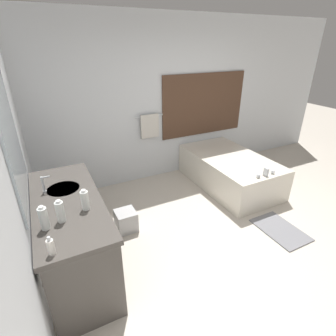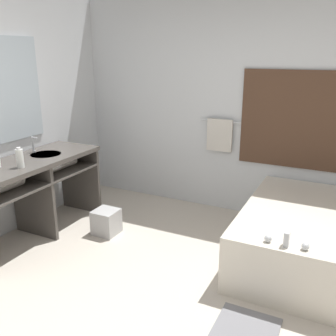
# 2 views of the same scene
# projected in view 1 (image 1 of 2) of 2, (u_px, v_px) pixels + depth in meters

# --- Properties ---
(ground_plane) EXTENTS (16.00, 16.00, 0.00)m
(ground_plane) POSITION_uv_depth(u_px,v_px,m) (242.00, 245.00, 3.25)
(ground_plane) COLOR beige
(ground_plane) RESTS_ON ground
(wall_back_with_blinds) EXTENTS (7.40, 0.13, 2.70)m
(wall_back_with_blinds) POSITION_uv_depth(u_px,v_px,m) (165.00, 102.00, 4.46)
(wall_back_with_blinds) COLOR silver
(wall_back_with_blinds) RESTS_ON ground_plane
(wall_left_with_mirror) EXTENTS (0.08, 7.40, 2.70)m
(wall_left_with_mirror) POSITION_uv_depth(u_px,v_px,m) (10.00, 193.00, 1.77)
(wall_left_with_mirror) COLOR silver
(wall_left_with_mirror) RESTS_ON ground_plane
(vanity_counter) EXTENTS (0.64, 1.62, 0.88)m
(vanity_counter) POSITION_uv_depth(u_px,v_px,m) (70.00, 217.00, 2.69)
(vanity_counter) COLOR #4C4742
(vanity_counter) RESTS_ON ground_plane
(sink_faucet) EXTENTS (0.09, 0.04, 0.18)m
(sink_faucet) POSITION_uv_depth(u_px,v_px,m) (44.00, 185.00, 2.65)
(sink_faucet) COLOR silver
(sink_faucet) RESTS_ON vanity_counter
(bathtub) EXTENTS (1.00, 1.76, 0.65)m
(bathtub) POSITION_uv_depth(u_px,v_px,m) (229.00, 169.00, 4.50)
(bathtub) COLOR silver
(bathtub) RESTS_ON ground_plane
(water_bottle_1) EXTENTS (0.07, 0.07, 0.22)m
(water_bottle_1) POSITION_uv_depth(u_px,v_px,m) (44.00, 218.00, 2.13)
(water_bottle_1) COLOR silver
(water_bottle_1) RESTS_ON vanity_counter
(water_bottle_2) EXTENTS (0.07, 0.07, 0.21)m
(water_bottle_2) POSITION_uv_depth(u_px,v_px,m) (60.00, 212.00, 2.22)
(water_bottle_2) COLOR silver
(water_bottle_2) RESTS_ON vanity_counter
(water_bottle_3) EXTENTS (0.07, 0.07, 0.21)m
(water_bottle_3) POSITION_uv_depth(u_px,v_px,m) (85.00, 200.00, 2.38)
(water_bottle_3) COLOR silver
(water_bottle_3) RESTS_ON vanity_counter
(soap_dispenser) EXTENTS (0.05, 0.05, 0.16)m
(soap_dispenser) POSITION_uv_depth(u_px,v_px,m) (51.00, 247.00, 1.88)
(soap_dispenser) COLOR white
(soap_dispenser) RESTS_ON vanity_counter
(waste_bin) EXTENTS (0.26, 0.26, 0.28)m
(waste_bin) POSITION_uv_depth(u_px,v_px,m) (126.00, 221.00, 3.46)
(waste_bin) COLOR #B2B2B2
(waste_bin) RESTS_ON ground_plane
(bath_mat) EXTENTS (0.46, 0.70, 0.02)m
(bath_mat) POSITION_uv_depth(u_px,v_px,m) (280.00, 230.00, 3.50)
(bath_mat) COLOR slate
(bath_mat) RESTS_ON ground_plane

